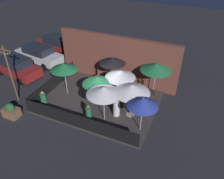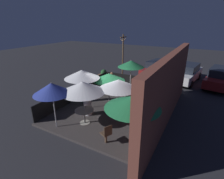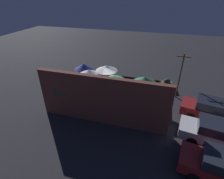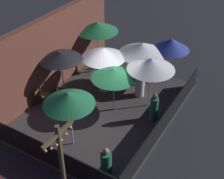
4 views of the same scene
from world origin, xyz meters
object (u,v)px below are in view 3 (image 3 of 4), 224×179
(patio_umbrella_0, at_px, (89,72))
(patron_0, at_px, (99,86))
(patio_umbrella_4, at_px, (114,77))
(parked_car_1, at_px, (219,134))
(dining_table_0, at_px, (90,86))
(planter_box, at_px, (166,84))
(light_post, at_px, (180,74))
(patio_chair_1, at_px, (119,106))
(patio_umbrella_7, at_px, (65,85))
(patio_chair_2, at_px, (119,113))
(patio_umbrella_2, at_px, (84,66))
(patio_chair_4, at_px, (72,96))
(patio_chair_3, at_px, (79,104))
(patio_umbrella_3, at_px, (145,80))
(patron_2, at_px, (152,88))
(parked_car_0, at_px, (213,110))
(patio_umbrella_1, at_px, (97,81))
(patio_umbrella_6, at_px, (105,91))
(patron_1, at_px, (116,81))
(patio_umbrella_5, at_px, (107,68))
(dining_table_1, at_px, (98,95))
(patio_chair_0, at_px, (117,98))

(patio_umbrella_0, relative_size, patron_0, 1.76)
(patio_umbrella_4, bearing_deg, parked_car_1, 155.51)
(dining_table_0, height_order, planter_box, planter_box)
(light_post, bearing_deg, patron_0, 9.76)
(patio_chair_1, relative_size, parked_car_1, 0.20)
(patron_0, bearing_deg, patio_umbrella_7, -55.63)
(patio_chair_2, relative_size, patron_0, 0.72)
(patio_umbrella_2, xyz_separation_m, patio_umbrella_4, (-3.34, 1.16, -0.17))
(patio_umbrella_0, xyz_separation_m, patio_chair_4, (0.88, 1.85, -1.50))
(patio_umbrella_0, distance_m, patio_chair_3, 3.24)
(patio_umbrella_2, relative_size, patron_0, 1.82)
(patio_umbrella_7, relative_size, dining_table_0, 2.48)
(patio_umbrella_4, bearing_deg, patio_umbrella_2, -19.16)
(patio_chair_2, height_order, patio_chair_3, patio_chair_3)
(patio_umbrella_4, bearing_deg, patio_umbrella_3, 174.12)
(patio_umbrella_0, bearing_deg, patio_umbrella_3, 175.49)
(patio_umbrella_0, height_order, patron_2, patio_umbrella_0)
(patio_umbrella_0, xyz_separation_m, parked_car_0, (-10.24, 1.06, -1.29))
(patio_umbrella_2, height_order, patio_chair_3, patio_umbrella_2)
(patio_chair_1, bearing_deg, patio_umbrella_1, -0.00)
(planter_box, bearing_deg, parked_car_0, 128.89)
(parked_car_1, bearing_deg, planter_box, -56.41)
(patio_umbrella_3, height_order, patio_umbrella_6, patio_umbrella_3)
(patio_umbrella_6, distance_m, patron_1, 4.71)
(patio_umbrella_5, xyz_separation_m, patron_1, (-0.75, -0.60, -1.58))
(patio_umbrella_7, bearing_deg, patio_chair_1, -170.03)
(patio_chair_1, relative_size, patio_chair_4, 1.00)
(dining_table_1, relative_size, patio_chair_4, 0.93)
(patio_chair_4, xyz_separation_m, planter_box, (-7.80, -4.91, -0.20))
(dining_table_0, height_order, patron_0, patron_0)
(patio_umbrella_7, xyz_separation_m, patio_chair_1, (-4.07, -0.71, -1.66))
(patio_umbrella_6, xyz_separation_m, patron_2, (-3.10, -4.27, -1.51))
(patio_umbrella_5, bearing_deg, dining_table_1, 88.38)
(patio_umbrella_0, relative_size, dining_table_1, 2.62)
(patio_chair_0, bearing_deg, planter_box, -138.60)
(patio_chair_1, relative_size, patron_2, 0.79)
(patio_chair_0, xyz_separation_m, planter_box, (-4.01, -4.23, -0.17))
(dining_table_1, bearing_deg, parked_car_1, 165.16)
(patio_umbrella_6, relative_size, patio_chair_1, 2.38)
(patron_0, bearing_deg, patio_umbrella_6, -3.13)
(patio_chair_0, height_order, patron_2, patron_2)
(patio_chair_3, xyz_separation_m, patron_1, (-1.84, -4.53, 0.08))
(patio_umbrella_6, xyz_separation_m, patio_chair_0, (-0.43, -1.63, -1.54))
(patio_umbrella_0, distance_m, parked_car_0, 10.38)
(parked_car_0, bearing_deg, planter_box, -40.12)
(patio_umbrella_5, bearing_deg, parked_car_0, 166.60)
(patio_chair_3, xyz_separation_m, patio_chair_4, (1.11, -1.01, -0.00))
(parked_car_0, bearing_deg, patio_umbrella_5, -2.41)
(patron_0, bearing_deg, patio_umbrella_3, 48.75)
(patio_umbrella_0, distance_m, patio_chair_0, 3.48)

